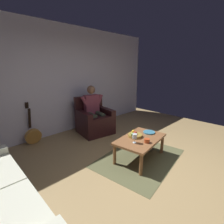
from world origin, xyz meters
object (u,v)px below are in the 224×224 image
armchair (94,121)px  fruit_bowl (135,135)px  wine_glass_near (135,137)px  decorative_dish (149,132)px  person_seated (94,108)px  candle_jar (147,141)px  coffee_table (140,141)px  guitar (33,135)px

armchair → fruit_bowl: size_ratio=3.52×
wine_glass_near → fruit_bowl: (-0.22, -0.17, -0.08)m
wine_glass_near → decorative_dish: wine_glass_near is taller
wine_glass_near → decorative_dish: 0.59m
person_seated → candle_jar: 1.92m
coffee_table → fruit_bowl: 0.15m
wine_glass_near → armchair: bearing=-105.2°
coffee_table → guitar: size_ratio=1.13×
wine_glass_near → coffee_table: bearing=-169.3°
fruit_bowl → candle_jar: bearing=79.6°
armchair → coffee_table: size_ratio=0.88×
armchair → decorative_dish: bearing=103.7°
wine_glass_near → person_seated: bearing=-105.2°
person_seated → candle_jar: bearing=90.5°
coffee_table → decorative_dish: decorative_dish is taller
decorative_dish → candle_jar: bearing=28.3°
coffee_table → candle_jar: (0.08, 0.20, 0.09)m
guitar → fruit_bowl: size_ratio=3.52×
armchair → decorative_dish: size_ratio=4.06×
coffee_table → fruit_bowl: fruit_bowl is taller
person_seated → coffee_table: 1.73m
armchair → person_seated: 0.35m
guitar → armchair: bearing=162.2°
armchair → coffee_table: bearing=92.0°
armchair → person_seated: bearing=-90.0°
person_seated → guitar: (1.45, -0.45, -0.47)m
person_seated → coffee_table: size_ratio=1.15×
guitar → candle_jar: (-1.14, 2.33, 0.25)m
fruit_bowl → candle_jar: size_ratio=2.85×
person_seated → fruit_bowl: 1.60m
decorative_dish → person_seated: bearing=-86.2°
coffee_table → decorative_dish: 0.35m
candle_jar → guitar: bearing=-63.9°
armchair → decorative_dish: armchair is taller
coffee_table → fruit_bowl: size_ratio=4.00×
armchair → fruit_bowl: bearing=90.7°
guitar → candle_jar: size_ratio=10.03×
guitar → wine_glass_near: guitar is taller
person_seated → decorative_dish: (-0.11, 1.66, -0.25)m
coffee_table → candle_jar: 0.23m
coffee_table → armchair: bearing=-97.8°
coffee_table → decorative_dish: (-0.34, -0.03, 0.07)m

